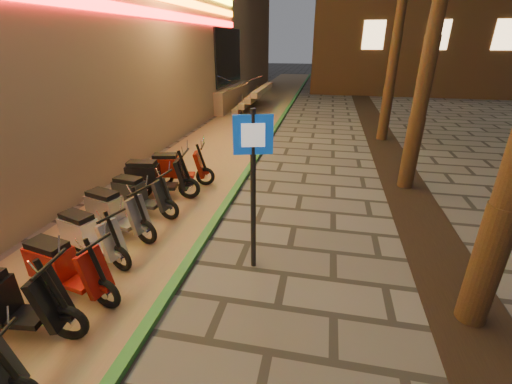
% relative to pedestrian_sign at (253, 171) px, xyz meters
% --- Properties ---
extents(parking_strip, '(3.40, 60.00, 0.01)m').
position_rel_pedestrian_sign_xyz_m(parking_strip, '(-2.86, 7.38, -1.80)').
color(parking_strip, '#8C7251').
rests_on(parking_strip, ground).
extents(green_curb, '(0.18, 60.00, 0.10)m').
position_rel_pedestrian_sign_xyz_m(green_curb, '(-1.16, 7.38, -1.76)').
color(green_curb, '#2A7030').
rests_on(green_curb, ground).
extents(planting_strip, '(1.20, 40.00, 0.02)m').
position_rel_pedestrian_sign_xyz_m(planting_strip, '(3.34, 2.38, -1.80)').
color(planting_strip, black).
rests_on(planting_strip, ground).
extents(pedestrian_sign, '(0.60, 0.20, 2.79)m').
position_rel_pedestrian_sign_xyz_m(pedestrian_sign, '(0.00, 0.00, 0.00)').
color(pedestrian_sign, black).
rests_on(pedestrian_sign, ground).
extents(scooter_5, '(1.82, 0.68, 1.28)m').
position_rel_pedestrian_sign_xyz_m(scooter_5, '(-2.92, -2.20, -1.25)').
color(scooter_5, black).
rests_on(scooter_5, ground).
extents(scooter_6, '(1.67, 0.74, 1.17)m').
position_rel_pedestrian_sign_xyz_m(scooter_6, '(-2.71, -1.32, -1.30)').
color(scooter_6, black).
rests_on(scooter_6, ground).
extents(scooter_7, '(1.59, 0.83, 1.13)m').
position_rel_pedestrian_sign_xyz_m(scooter_7, '(-2.96, -0.38, -1.32)').
color(scooter_7, black).
rests_on(scooter_7, ground).
extents(scooter_8, '(1.69, 0.85, 1.19)m').
position_rel_pedestrian_sign_xyz_m(scooter_8, '(-2.99, 0.50, -1.29)').
color(scooter_8, black).
rests_on(scooter_8, ground).
extents(scooter_9, '(1.63, 0.66, 1.14)m').
position_rel_pedestrian_sign_xyz_m(scooter_9, '(-2.96, 1.42, -1.31)').
color(scooter_9, black).
rests_on(scooter_9, ground).
extents(scooter_10, '(1.82, 0.75, 1.28)m').
position_rel_pedestrian_sign_xyz_m(scooter_10, '(-3.03, 2.32, -1.25)').
color(scooter_10, black).
rests_on(scooter_10, ground).
extents(scooter_11, '(1.68, 0.78, 1.18)m').
position_rel_pedestrian_sign_xyz_m(scooter_11, '(-2.85, 3.20, -1.29)').
color(scooter_11, black).
rests_on(scooter_11, ground).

